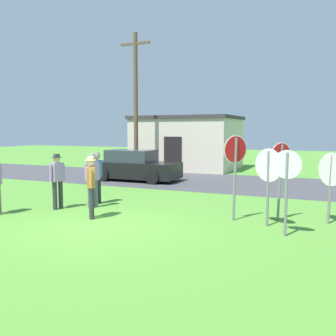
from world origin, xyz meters
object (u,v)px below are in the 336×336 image
object	(u,v)px
stop_sign_nearest	(287,179)
stop_sign_far_back	(280,167)
stop_sign_leaning_left	(268,173)
person_in_teal	(57,177)
stop_sign_rear_right	(235,162)
utility_pole	(136,101)
parked_car_on_street	(135,167)
person_on_left	(93,177)
stop_sign_center_cluster	(331,176)
person_near_signs	(97,175)
person_in_blue	(91,184)

from	to	relation	value
stop_sign_nearest	stop_sign_far_back	bearing A→B (deg)	102.35
stop_sign_leaning_left	person_in_teal	xyz separation A→B (m)	(-6.38, -0.52, -0.36)
stop_sign_rear_right	person_in_teal	bearing A→B (deg)	-172.01
utility_pole	stop_sign_nearest	distance (m)	13.62
parked_car_on_street	stop_sign_nearest	size ratio (longest dim) A/B	2.14
parked_car_on_street	person_on_left	bearing A→B (deg)	-72.75
stop_sign_leaning_left	stop_sign_center_cluster	distance (m)	1.74
person_near_signs	utility_pole	bearing A→B (deg)	110.09
stop_sign_center_cluster	stop_sign_leaning_left	bearing A→B (deg)	-147.18
utility_pole	person_near_signs	world-z (taller)	utility_pole
utility_pole	stop_sign_far_back	xyz separation A→B (m)	(8.90, -8.09, -2.62)
stop_sign_nearest	person_in_blue	xyz separation A→B (m)	(-5.20, -0.36, -0.37)
stop_sign_far_back	person_on_left	bearing A→B (deg)	-173.33
person_in_blue	person_on_left	distance (m)	1.48
parked_car_on_street	stop_sign_far_back	world-z (taller)	stop_sign_far_back
person_in_blue	person_near_signs	size ratio (longest dim) A/B	1.00
stop_sign_nearest	stop_sign_leaning_left	world-z (taller)	stop_sign_nearest
stop_sign_nearest	stop_sign_rear_right	xyz separation A→B (m)	(-1.46, 1.01, 0.24)
utility_pole	stop_sign_center_cluster	distance (m)	13.19
stop_sign_nearest	person_on_left	world-z (taller)	stop_sign_nearest
stop_sign_nearest	stop_sign_center_cluster	xyz separation A→B (m)	(0.93, 1.71, -0.08)
stop_sign_center_cluster	person_on_left	size ratio (longest dim) A/B	1.09
parked_car_on_street	stop_sign_rear_right	distance (m)	9.00
stop_sign_far_back	parked_car_on_street	bearing A→B (deg)	143.63
stop_sign_center_cluster	stop_sign_far_back	size ratio (longest dim) A/B	0.88
person_in_blue	person_on_left	xyz separation A→B (m)	(-0.82, 1.23, 0.00)
stop_sign_nearest	person_in_teal	size ratio (longest dim) A/B	1.16
parked_car_on_street	person_in_blue	distance (m)	8.02
stop_sign_rear_right	stop_sign_nearest	bearing A→B (deg)	-34.65
stop_sign_rear_right	utility_pole	bearing A→B (deg)	132.09
person_in_blue	person_on_left	world-z (taller)	same
stop_sign_leaning_left	person_in_teal	distance (m)	6.41
person_near_signs	person_on_left	bearing A→B (deg)	-68.32
parked_car_on_street	person_in_teal	xyz separation A→B (m)	(1.05, -6.91, 0.32)
stop_sign_nearest	stop_sign_far_back	size ratio (longest dim) A/B	0.94
stop_sign_nearest	stop_sign_center_cluster	distance (m)	1.94
stop_sign_nearest	stop_sign_center_cluster	size ratio (longest dim) A/B	1.07
parked_car_on_street	stop_sign_leaning_left	size ratio (longest dim) A/B	2.15
stop_sign_far_back	person_in_teal	bearing A→B (deg)	-168.91
stop_sign_far_back	person_in_teal	xyz separation A→B (m)	(-6.58, -1.29, -0.46)
parked_car_on_street	stop_sign_far_back	bearing A→B (deg)	-36.37
stop_sign_nearest	person_on_left	xyz separation A→B (m)	(-6.02, 0.87, -0.37)
person_in_teal	person_near_signs	xyz separation A→B (m)	(0.65, 1.25, -0.03)
person_in_blue	stop_sign_rear_right	bearing A→B (deg)	20.15
stop_sign_rear_right	person_on_left	bearing A→B (deg)	-178.24
person_in_teal	stop_sign_center_cluster	bearing A→B (deg)	10.55
stop_sign_leaning_left	person_near_signs	bearing A→B (deg)	172.72
person_on_left	person_in_teal	bearing A→B (deg)	-145.15
parked_car_on_street	person_on_left	distance (m)	6.59
stop_sign_rear_right	stop_sign_far_back	xyz separation A→B (m)	(1.12, 0.52, -0.13)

